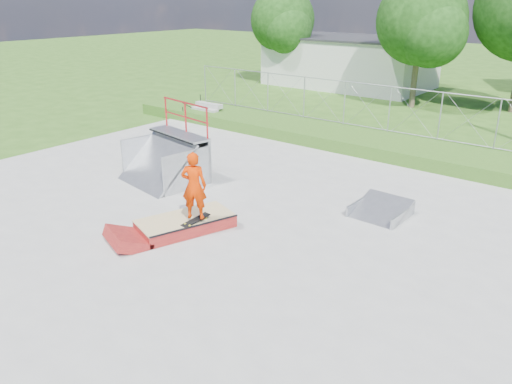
{
  "coord_description": "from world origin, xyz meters",
  "views": [
    {
      "loc": [
        7.93,
        -8.0,
        5.55
      ],
      "look_at": [
        0.92,
        0.86,
        1.1
      ],
      "focal_mm": 35.0,
      "sensor_mm": 36.0,
      "label": 1
    }
  ],
  "objects_px": {
    "flat_bank_ramp": "(380,210)",
    "skater": "(194,189)",
    "grind_box": "(186,224)",
    "quarter_pipe": "(161,145)"
  },
  "relations": [
    {
      "from": "flat_bank_ramp",
      "to": "skater",
      "type": "relative_size",
      "value": 0.85
    },
    {
      "from": "flat_bank_ramp",
      "to": "grind_box",
      "type": "bearing_deg",
      "value": -130.86
    },
    {
      "from": "quarter_pipe",
      "to": "flat_bank_ramp",
      "type": "distance_m",
      "value": 6.94
    },
    {
      "from": "grind_box",
      "to": "flat_bank_ramp",
      "type": "bearing_deg",
      "value": 66.86
    },
    {
      "from": "quarter_pipe",
      "to": "flat_bank_ramp",
      "type": "height_order",
      "value": "quarter_pipe"
    },
    {
      "from": "grind_box",
      "to": "flat_bank_ramp",
      "type": "distance_m",
      "value": 5.19
    },
    {
      "from": "grind_box",
      "to": "skater",
      "type": "height_order",
      "value": "skater"
    },
    {
      "from": "grind_box",
      "to": "quarter_pipe",
      "type": "xyz_separation_m",
      "value": [
        -3.14,
        2.05,
        1.04
      ]
    },
    {
      "from": "grind_box",
      "to": "flat_bank_ramp",
      "type": "relative_size",
      "value": 1.84
    },
    {
      "from": "grind_box",
      "to": "skater",
      "type": "xyz_separation_m",
      "value": [
        0.38,
        -0.02,
        1.06
      ]
    }
  ]
}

